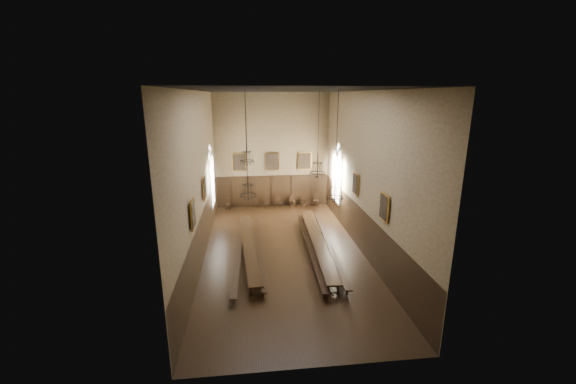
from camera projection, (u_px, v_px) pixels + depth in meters
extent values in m
cube|color=black|center=(284.00, 253.00, 20.35)|extent=(9.00, 18.00, 0.02)
cube|color=black|center=(283.00, 90.00, 17.96)|extent=(9.00, 18.00, 0.02)
cube|color=#806C4F|center=(272.00, 151.00, 27.79)|extent=(9.00, 0.02, 9.00)
cube|color=#806C4F|center=(314.00, 243.00, 10.52)|extent=(9.00, 0.02, 9.00)
cube|color=#806C4F|center=(199.00, 179.00, 18.66)|extent=(0.02, 18.00, 9.00)
cube|color=#806C4F|center=(364.00, 174.00, 19.65)|extent=(0.02, 18.00, 9.00)
cube|color=black|center=(248.00, 243.00, 19.82)|extent=(1.29, 9.67, 0.07)
cube|color=black|center=(317.00, 240.00, 20.21)|extent=(1.12, 10.25, 0.07)
cube|color=black|center=(239.00, 248.00, 19.83)|extent=(0.57, 10.41, 0.05)
cube|color=black|center=(259.00, 248.00, 20.01)|extent=(0.33, 9.63, 0.05)
cube|color=black|center=(310.00, 245.00, 20.26)|extent=(0.70, 10.49, 0.05)
cube|color=black|center=(329.00, 242.00, 20.61)|extent=(0.88, 10.66, 0.05)
cube|color=black|center=(228.00, 204.00, 27.95)|extent=(0.45, 0.45, 0.05)
cube|color=black|center=(228.00, 201.00, 28.05)|extent=(0.39, 0.10, 0.46)
cube|color=black|center=(256.00, 203.00, 28.20)|extent=(0.53, 0.53, 0.05)
cube|color=black|center=(255.00, 199.00, 28.31)|extent=(0.40, 0.17, 0.49)
cube|color=black|center=(267.00, 203.00, 28.29)|extent=(0.44, 0.44, 0.05)
cube|color=black|center=(267.00, 199.00, 28.39)|extent=(0.42, 0.06, 0.49)
cube|color=black|center=(278.00, 202.00, 28.40)|extent=(0.55, 0.55, 0.05)
cube|color=black|center=(278.00, 198.00, 28.51)|extent=(0.44, 0.16, 0.53)
cube|color=black|center=(292.00, 202.00, 28.55)|extent=(0.49, 0.49, 0.05)
cube|color=black|center=(292.00, 198.00, 28.65)|extent=(0.42, 0.12, 0.50)
cube|color=black|center=(303.00, 201.00, 28.60)|extent=(0.42, 0.42, 0.05)
cube|color=black|center=(303.00, 198.00, 28.70)|extent=(0.41, 0.06, 0.48)
cube|color=black|center=(316.00, 201.00, 28.80)|extent=(0.46, 0.46, 0.05)
cube|color=black|center=(315.00, 197.00, 28.91)|extent=(0.42, 0.08, 0.50)
cylinder|color=black|center=(246.00, 118.00, 20.85)|extent=(0.03, 0.03, 3.06)
torus|color=black|center=(247.00, 161.00, 21.54)|extent=(0.86, 0.86, 0.05)
torus|color=black|center=(247.00, 152.00, 21.39)|extent=(0.55, 0.55, 0.04)
cylinder|color=black|center=(247.00, 154.00, 21.41)|extent=(0.06, 0.06, 1.21)
cylinder|color=black|center=(319.00, 123.00, 20.70)|extent=(0.03, 0.03, 3.63)
torus|color=black|center=(317.00, 173.00, 21.49)|extent=(0.95, 0.95, 0.06)
torus|color=black|center=(318.00, 163.00, 21.33)|extent=(0.60, 0.60, 0.04)
cylinder|color=black|center=(318.00, 165.00, 21.36)|extent=(0.07, 0.07, 1.34)
cylinder|color=black|center=(246.00, 134.00, 15.82)|extent=(0.03, 0.03, 3.83)
torus|color=black|center=(248.00, 195.00, 16.58)|extent=(0.77, 0.77, 0.05)
torus|color=black|center=(248.00, 185.00, 16.44)|extent=(0.49, 0.49, 0.04)
cylinder|color=black|center=(248.00, 187.00, 16.47)|extent=(0.05, 0.05, 1.09)
cylinder|color=black|center=(337.00, 135.00, 16.09)|extent=(0.03, 0.03, 4.00)
torus|color=black|center=(335.00, 197.00, 16.88)|extent=(0.77, 0.77, 0.05)
torus|color=black|center=(335.00, 187.00, 16.74)|extent=(0.49, 0.49, 0.04)
cylinder|color=black|center=(335.00, 189.00, 16.77)|extent=(0.05, 0.05, 1.09)
cube|color=gold|center=(239.00, 162.00, 27.59)|extent=(1.10, 0.12, 1.40)
cube|color=black|center=(239.00, 162.00, 27.59)|extent=(0.98, 0.02, 1.28)
cube|color=gold|center=(272.00, 161.00, 27.87)|extent=(1.10, 0.12, 1.40)
cube|color=black|center=(272.00, 161.00, 27.87)|extent=(0.98, 0.02, 1.28)
cube|color=gold|center=(305.00, 161.00, 28.16)|extent=(1.10, 0.12, 1.40)
cube|color=black|center=(305.00, 161.00, 28.16)|extent=(0.98, 0.02, 1.28)
cube|color=gold|center=(204.00, 188.00, 19.85)|extent=(0.12, 1.00, 1.30)
cube|color=black|center=(204.00, 188.00, 19.85)|extent=(0.02, 0.88, 1.18)
cube|color=gold|center=(193.00, 214.00, 15.53)|extent=(0.12, 1.00, 1.30)
cube|color=black|center=(193.00, 214.00, 15.53)|extent=(0.02, 0.88, 1.18)
cube|color=gold|center=(356.00, 184.00, 20.80)|extent=(0.12, 1.00, 1.30)
cube|color=black|center=(356.00, 184.00, 20.80)|extent=(0.02, 0.88, 1.18)
cube|color=gold|center=(384.00, 207.00, 16.49)|extent=(0.12, 1.00, 1.30)
cube|color=black|center=(384.00, 207.00, 16.49)|extent=(0.02, 0.88, 1.18)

